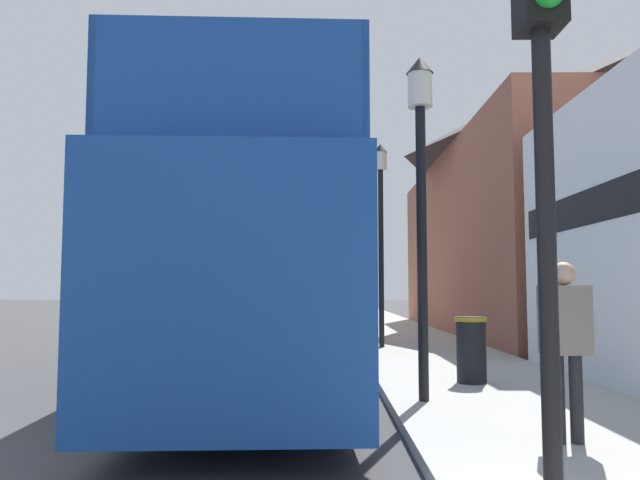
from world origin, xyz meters
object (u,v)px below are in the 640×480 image
parked_car_ahead_of_bus (313,318)px  pedestrian_nearest (565,333)px  litter_bin (471,348)px  lamp_post_nearest (421,159)px  traffic_signal (543,59)px  lamp_post_second (381,207)px  tour_bus (260,275)px

parked_car_ahead_of_bus → pedestrian_nearest: pedestrian_nearest is taller
litter_bin → lamp_post_nearest: bearing=-122.2°
traffic_signal → lamp_post_second: size_ratio=0.78×
traffic_signal → litter_bin: bearing=81.7°
pedestrian_nearest → litter_bin: bearing=90.2°
pedestrian_nearest → litter_bin: pedestrian_nearest is taller
tour_bus → pedestrian_nearest: (3.33, -4.93, -0.66)m
parked_car_ahead_of_bus → pedestrian_nearest: size_ratio=2.75×
pedestrian_nearest → litter_bin: 3.72m
traffic_signal → lamp_post_nearest: size_ratio=0.88×
parked_car_ahead_of_bus → pedestrian_nearest: (2.57, -12.64, 0.44)m
pedestrian_nearest → traffic_signal: size_ratio=0.42×
lamp_post_nearest → litter_bin: (0.96, 1.53, -2.56)m
tour_bus → parked_car_ahead_of_bus: tour_bus is taller
tour_bus → traffic_signal: size_ratio=2.93×
parked_car_ahead_of_bus → litter_bin: parked_car_ahead_of_bus is taller
parked_car_ahead_of_bus → traffic_signal: size_ratio=1.16×
lamp_post_second → litter_bin: bearing=-82.1°
tour_bus → parked_car_ahead_of_bus: size_ratio=2.52×
parked_car_ahead_of_bus → litter_bin: 9.30m
traffic_signal → tour_bus: bearing=110.1°
tour_bus → lamp_post_second: size_ratio=2.28×
lamp_post_second → traffic_signal: bearing=-90.0°
traffic_signal → litter_bin: 6.15m
pedestrian_nearest → traffic_signal: 2.81m
pedestrian_nearest → lamp_post_second: 9.91m
parked_car_ahead_of_bus → lamp_post_second: lamp_post_second is taller
traffic_signal → lamp_post_nearest: 4.10m
pedestrian_nearest → lamp_post_second: bearing=94.9°
parked_car_ahead_of_bus → tour_bus: bearing=-98.7°
traffic_signal → lamp_post_second: (-0.00, 11.49, 0.59)m
lamp_post_nearest → parked_car_ahead_of_bus: bearing=98.6°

